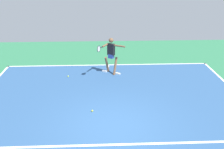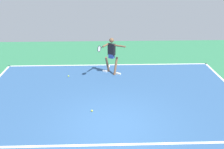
{
  "view_description": "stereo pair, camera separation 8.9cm",
  "coord_description": "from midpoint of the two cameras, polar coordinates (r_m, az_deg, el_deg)",
  "views": [
    {
      "loc": [
        0.36,
        7.25,
        4.92
      ],
      "look_at": [
        -0.06,
        -2.34,
        0.9
      ],
      "focal_mm": 41.46,
      "sensor_mm": 36.0,
      "label": 1
    },
    {
      "loc": [
        0.27,
        7.26,
        4.92
      ],
      "look_at": [
        -0.06,
        -2.34,
        0.9
      ],
      "focal_mm": 41.46,
      "sensor_mm": 36.0,
      "label": 2
    }
  ],
  "objects": [
    {
      "name": "tennis_player",
      "position": [
        12.53,
        0.05,
        4.67
      ],
      "size": [
        1.32,
        1.16,
        1.81
      ],
      "rotation": [
        0.0,
        0.0,
        -0.5
      ],
      "color": "brown",
      "rests_on": "ground_plane"
    },
    {
      "name": "court_line_centre_mark",
      "position": [
        13.81,
        -0.53,
        1.85
      ],
      "size": [
        0.1,
        0.3,
        0.01
      ],
      "primitive_type": "cube",
      "color": "white",
      "rests_on": "ground_plane"
    },
    {
      "name": "ground_plane",
      "position": [
        8.78,
        0.45,
        -11.41
      ],
      "size": [
        21.37,
        21.37,
        0.0
      ],
      "primitive_type": "plane",
      "color": "#2D754C"
    },
    {
      "name": "court_line_baseline_near",
      "position": [
        14.0,
        -0.55,
        2.14
      ],
      "size": [
        10.76,
        0.1,
        0.01
      ],
      "primitive_type": "cube",
      "color": "white",
      "rests_on": "ground_plane"
    },
    {
      "name": "court_line_service",
      "position": [
        8.0,
        0.74,
        -15.21
      ],
      "size": [
        8.07,
        0.1,
        0.01
      ],
      "primitive_type": "cube",
      "color": "white",
      "rests_on": "ground_plane"
    },
    {
      "name": "court_surface",
      "position": [
        8.77,
        0.45,
        -11.4
      ],
      "size": [
        10.76,
        11.79,
        0.0
      ],
      "primitive_type": "cube",
      "color": "#2D5484",
      "rests_on": "ground_plane"
    },
    {
      "name": "tennis_ball_near_service_line",
      "position": [
        12.64,
        -9.36,
        -0.35
      ],
      "size": [
        0.07,
        0.07,
        0.07
      ],
      "primitive_type": "sphere",
      "color": "#CCE033",
      "rests_on": "ground_plane"
    },
    {
      "name": "tennis_ball_by_baseline",
      "position": [
        9.6,
        -4.18,
        -7.96
      ],
      "size": [
        0.07,
        0.07,
        0.07
      ],
      "primitive_type": "sphere",
      "color": "yellow",
      "rests_on": "ground_plane"
    }
  ]
}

